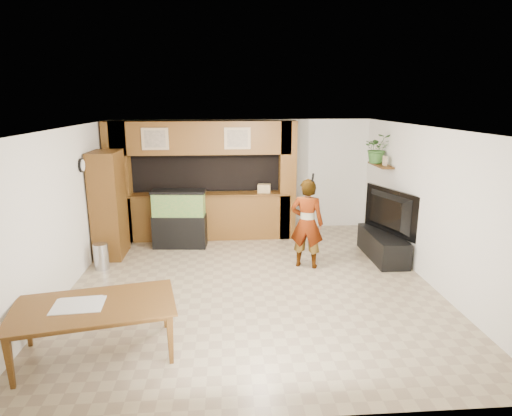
{
  "coord_description": "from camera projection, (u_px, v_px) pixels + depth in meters",
  "views": [
    {
      "loc": [
        -0.42,
        -6.77,
        3.02
      ],
      "look_at": [
        0.12,
        0.6,
        1.16
      ],
      "focal_mm": 30.0,
      "sensor_mm": 36.0,
      "label": 1
    }
  ],
  "objects": [
    {
      "name": "trash_can",
      "position": [
        101.0,
        256.0,
        7.83
      ],
      "size": [
        0.27,
        0.27,
        0.49
      ],
      "primitive_type": "cylinder",
      "color": "#B2B2B7",
      "rests_on": "floor"
    },
    {
      "name": "television",
      "position": [
        385.0,
        212.0,
        8.25
      ],
      "size": [
        0.66,
        1.48,
        0.86
      ],
      "primitive_type": "imported",
      "rotation": [
        0.0,
        0.0,
        1.9
      ],
      "color": "black",
      "rests_on": "tv_stand"
    },
    {
      "name": "photo_frame",
      "position": [
        385.0,
        161.0,
        8.74
      ],
      "size": [
        0.05,
        0.15,
        0.2
      ],
      "primitive_type": "cube",
      "rotation": [
        0.0,
        0.0,
        0.12
      ],
      "color": "tan",
      "rests_on": "wall_shelf"
    },
    {
      "name": "potted_plant",
      "position": [
        378.0,
        148.0,
        9.06
      ],
      "size": [
        0.61,
        0.55,
        0.63
      ],
      "primitive_type": "imported",
      "rotation": [
        0.0,
        0.0,
        -0.1
      ],
      "color": "#356528",
      "rests_on": "wall_shelf"
    },
    {
      "name": "wall_right",
      "position": [
        429.0,
        206.0,
        7.21
      ],
      "size": [
        0.0,
        6.5,
        6.5
      ],
      "primitive_type": "plane",
      "rotation": [
        1.57,
        0.0,
        -1.57
      ],
      "color": "silver",
      "rests_on": "floor"
    },
    {
      "name": "dining_table",
      "position": [
        96.0,
        331.0,
        5.13
      ],
      "size": [
        2.05,
        1.4,
        0.66
      ],
      "primitive_type": "imported",
      "rotation": [
        0.0,
        0.0,
        0.2
      ],
      "color": "brown",
      "rests_on": "floor"
    },
    {
      "name": "wall_shelf",
      "position": [
        381.0,
        165.0,
        8.99
      ],
      "size": [
        0.25,
        0.9,
        0.04
      ],
      "primitive_type": "cube",
      "color": "brown",
      "rests_on": "wall_right"
    },
    {
      "name": "microphone",
      "position": [
        313.0,
        178.0,
        7.46
      ],
      "size": [
        0.04,
        0.1,
        0.16
      ],
      "primitive_type": "cylinder",
      "rotation": [
        0.44,
        0.0,
        0.0
      ],
      "color": "black",
      "rests_on": "person"
    },
    {
      "name": "person",
      "position": [
        307.0,
        223.0,
        7.82
      ],
      "size": [
        0.71,
        0.58,
        1.67
      ],
      "primitive_type": "imported",
      "rotation": [
        0.0,
        0.0,
        2.81
      ],
      "color": "tan",
      "rests_on": "floor"
    },
    {
      "name": "tv_stand",
      "position": [
        383.0,
        245.0,
        8.41
      ],
      "size": [
        0.55,
        1.49,
        0.5
      ],
      "primitive_type": "cube",
      "color": "black",
      "rests_on": "floor"
    },
    {
      "name": "newspaper_b",
      "position": [
        78.0,
        305.0,
        5.06
      ],
      "size": [
        0.62,
        0.47,
        0.01
      ],
      "primitive_type": "cube",
      "rotation": [
        0.0,
        0.0,
        0.09
      ],
      "color": "silver",
      "rests_on": "dining_table"
    },
    {
      "name": "partition",
      "position": [
        201.0,
        180.0,
        9.47
      ],
      "size": [
        4.2,
        0.99,
        2.6
      ],
      "color": "brown",
      "rests_on": "floor"
    },
    {
      "name": "pantry_cabinet",
      "position": [
        109.0,
        205.0,
        8.34
      ],
      "size": [
        0.52,
        0.85,
        2.09
      ],
      "primitive_type": "cube",
      "color": "brown",
      "rests_on": "floor"
    },
    {
      "name": "wall_left",
      "position": [
        63.0,
        212.0,
        6.78
      ],
      "size": [
        0.0,
        6.5,
        6.5
      ],
      "primitive_type": "plane",
      "rotation": [
        1.57,
        0.0,
        1.57
      ],
      "color": "silver",
      "rests_on": "floor"
    },
    {
      "name": "wall_clock",
      "position": [
        82.0,
        165.0,
        7.6
      ],
      "size": [
        0.05,
        0.25,
        0.25
      ],
      "color": "black",
      "rests_on": "wall_left"
    },
    {
      "name": "counter_box",
      "position": [
        264.0,
        188.0,
        9.44
      ],
      "size": [
        0.3,
        0.23,
        0.19
      ],
      "primitive_type": "cube",
      "rotation": [
        0.0,
        0.0,
        -0.15
      ],
      "color": "tan",
      "rests_on": "partition"
    },
    {
      "name": "newspaper_a",
      "position": [
        78.0,
        304.0,
        5.11
      ],
      "size": [
        0.55,
        0.42,
        0.01
      ],
      "primitive_type": "cube",
      "rotation": [
        0.0,
        0.0,
        0.1
      ],
      "color": "silver",
      "rests_on": "dining_table"
    },
    {
      "name": "wall_back",
      "position": [
        243.0,
        175.0,
        10.14
      ],
      "size": [
        6.0,
        0.0,
        6.0
      ],
      "primitive_type": "plane",
      "rotation": [
        1.57,
        0.0,
        0.0
      ],
      "color": "silver",
      "rests_on": "floor"
    },
    {
      "name": "floor",
      "position": [
        252.0,
        282.0,
        7.31
      ],
      "size": [
        6.5,
        6.5,
        0.0
      ],
      "primitive_type": "plane",
      "color": "tan",
      "rests_on": "ground"
    },
    {
      "name": "aquarium",
      "position": [
        179.0,
        219.0,
        8.95
      ],
      "size": [
        1.1,
        0.41,
        1.22
      ],
      "rotation": [
        0.0,
        0.0,
        -0.08
      ],
      "color": "black",
      "rests_on": "floor"
    },
    {
      "name": "ceiling",
      "position": [
        251.0,
        128.0,
        6.68
      ],
      "size": [
        6.5,
        6.5,
        0.0
      ],
      "primitive_type": "plane",
      "color": "white",
      "rests_on": "wall_back"
    }
  ]
}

